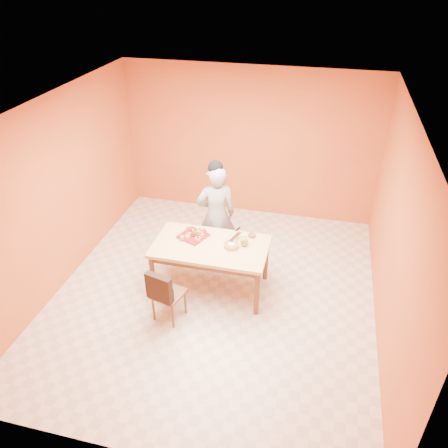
% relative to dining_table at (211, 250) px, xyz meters
% --- Properties ---
extents(floor, '(5.00, 5.00, 0.00)m').
position_rel_dining_table_xyz_m(floor, '(0.08, -0.13, -0.67)').
color(floor, silver).
rests_on(floor, ground).
extents(ceiling, '(5.00, 5.00, 0.00)m').
position_rel_dining_table_xyz_m(ceiling, '(0.08, -0.13, 2.03)').
color(ceiling, white).
rests_on(ceiling, wall_back).
extents(wall_back, '(4.50, 0.00, 4.50)m').
position_rel_dining_table_xyz_m(wall_back, '(0.08, 2.37, 0.68)').
color(wall_back, '#CE652F').
rests_on(wall_back, floor).
extents(wall_left, '(0.00, 5.00, 5.00)m').
position_rel_dining_table_xyz_m(wall_left, '(-2.17, -0.13, 0.68)').
color(wall_left, '#CE652F').
rests_on(wall_left, floor).
extents(wall_right, '(0.00, 5.00, 5.00)m').
position_rel_dining_table_xyz_m(wall_right, '(2.33, -0.13, 0.68)').
color(wall_right, '#CE652F').
rests_on(wall_right, floor).
extents(dining_table, '(1.60, 0.90, 0.76)m').
position_rel_dining_table_xyz_m(dining_table, '(0.00, 0.00, 0.00)').
color(dining_table, '#F1C27E').
rests_on(dining_table, floor).
extents(dining_chair, '(0.47, 0.52, 0.83)m').
position_rel_dining_table_xyz_m(dining_chair, '(-0.39, -0.74, -0.24)').
color(dining_chair, brown).
rests_on(dining_chair, floor).
extents(pastry_pile, '(0.32, 0.32, 0.10)m').
position_rel_dining_table_xyz_m(pastry_pile, '(-0.30, 0.15, 0.17)').
color(pastry_pile, tan).
rests_on(pastry_pile, pastry_platter).
extents(person, '(0.70, 0.59, 1.64)m').
position_rel_dining_table_xyz_m(person, '(-0.10, 0.71, 0.15)').
color(person, gray).
rests_on(person, floor).
extents(pastry_platter, '(0.47, 0.47, 0.02)m').
position_rel_dining_table_xyz_m(pastry_platter, '(-0.30, 0.15, 0.10)').
color(pastry_platter, maroon).
rests_on(pastry_platter, dining_table).
extents(red_dinner_plate, '(0.26, 0.26, 0.01)m').
position_rel_dining_table_xyz_m(red_dinner_plate, '(-0.24, 0.27, 0.10)').
color(red_dinner_plate, maroon).
rests_on(red_dinner_plate, dining_table).
extents(white_cake_plate, '(0.34, 0.34, 0.01)m').
position_rel_dining_table_xyz_m(white_cake_plate, '(0.30, -0.00, 0.10)').
color(white_cake_plate, white).
rests_on(white_cake_plate, dining_table).
extents(sponge_cake, '(0.28, 0.28, 0.05)m').
position_rel_dining_table_xyz_m(sponge_cake, '(0.30, -0.00, 0.13)').
color(sponge_cake, gold).
rests_on(sponge_cake, white_cake_plate).
extents(cake_server, '(0.14, 0.28, 0.01)m').
position_rel_dining_table_xyz_m(cake_server, '(0.31, 0.18, 0.16)').
color(cake_server, silver).
rests_on(cake_server, sponge_cake).
extents(egg_ornament, '(0.12, 0.10, 0.14)m').
position_rel_dining_table_xyz_m(egg_ornament, '(0.46, 0.09, 0.16)').
color(egg_ornament, olive).
rests_on(egg_ornament, dining_table).
extents(magenta_glass, '(0.08, 0.08, 0.09)m').
position_rel_dining_table_xyz_m(magenta_glass, '(0.45, 0.16, 0.14)').
color(magenta_glass, '#E02152').
rests_on(magenta_glass, dining_table).
extents(checker_tin, '(0.12, 0.12, 0.03)m').
position_rel_dining_table_xyz_m(checker_tin, '(0.52, 0.35, 0.11)').
color(checker_tin, '#3C1E10').
rests_on(checker_tin, dining_table).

